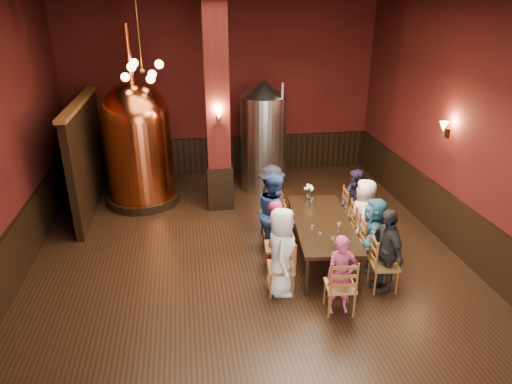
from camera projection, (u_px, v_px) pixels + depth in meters
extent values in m
plane|color=black|center=(250.00, 269.00, 8.18)|extent=(10.00, 10.00, 0.00)
cube|color=#49130F|center=(222.00, 90.00, 11.82)|extent=(8.00, 0.02, 4.50)
cube|color=#49130F|center=(479.00, 138.00, 7.86)|extent=(0.02, 10.00, 4.50)
cube|color=black|center=(459.00, 228.00, 8.55)|extent=(0.08, 9.90, 1.00)
cube|color=black|center=(224.00, 155.00, 12.48)|extent=(7.90, 0.08, 1.00)
cube|color=black|center=(10.00, 264.00, 7.41)|extent=(0.08, 9.90, 1.00)
cube|color=#49130F|center=(217.00, 110.00, 9.78)|extent=(0.58, 0.58, 4.50)
cube|color=black|center=(87.00, 157.00, 10.14)|extent=(0.22, 3.50, 2.40)
cube|color=black|center=(322.00, 223.00, 8.25)|extent=(1.25, 2.49, 0.06)
cylinder|color=black|center=(307.00, 277.00, 7.33)|extent=(0.07, 0.07, 0.69)
cylinder|color=black|center=(361.00, 276.00, 7.37)|extent=(0.07, 0.07, 0.69)
cylinder|color=black|center=(290.00, 215.00, 9.42)|extent=(0.07, 0.07, 0.69)
cylinder|color=black|center=(332.00, 214.00, 9.46)|extent=(0.07, 0.07, 0.69)
imported|color=silver|center=(281.00, 252.00, 7.28)|extent=(0.62, 0.82, 1.50)
imported|color=#BA204C|center=(277.00, 236.00, 7.93)|extent=(0.47, 0.57, 1.32)
imported|color=navy|center=(274.00, 213.00, 8.49)|extent=(0.45, 0.80, 1.57)
imported|color=black|center=(271.00, 201.00, 9.12)|extent=(0.68, 1.02, 1.47)
imported|color=black|center=(386.00, 250.00, 7.37)|extent=(0.48, 0.90, 1.45)
imported|color=#2E688C|center=(374.00, 233.00, 8.01)|extent=(0.87, 1.30, 1.34)
imported|color=white|center=(364.00, 215.00, 8.60)|extent=(0.69, 0.82, 1.42)
imported|color=#1F1A34|center=(355.00, 202.00, 9.23)|extent=(0.47, 0.71, 1.35)
imported|color=#A73760|center=(341.00, 275.00, 6.86)|extent=(0.48, 0.32, 1.28)
cylinder|color=black|center=(144.00, 197.00, 10.86)|extent=(1.69, 1.69, 0.19)
cylinder|color=#D76131|center=(140.00, 156.00, 10.45)|extent=(1.61, 1.61, 1.88)
sphere|color=#D76131|center=(135.00, 116.00, 10.07)|extent=(1.51, 1.51, 1.51)
cylinder|color=#D76131|center=(129.00, 54.00, 9.55)|extent=(0.15, 0.15, 1.22)
cylinder|color=#B2B2B7|center=(263.00, 143.00, 11.22)|extent=(1.40, 1.40, 2.33)
cone|color=#B2B2B7|center=(264.00, 88.00, 10.68)|extent=(1.12, 1.12, 0.37)
cylinder|color=#B2B2B7|center=(281.00, 138.00, 10.84)|extent=(0.07, 0.07, 2.61)
cylinder|color=white|center=(309.00, 195.00, 9.12)|extent=(0.09, 0.09, 0.17)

